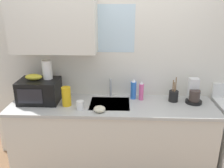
{
  "coord_description": "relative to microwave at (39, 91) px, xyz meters",
  "views": [
    {
      "loc": [
        0.1,
        -2.52,
        2.05
      ],
      "look_at": [
        0.0,
        0.0,
        1.15
      ],
      "focal_mm": 38.16,
      "sensor_mm": 36.0,
      "label": 1
    }
  ],
  "objects": [
    {
      "name": "banana_bunch",
      "position": [
        -0.05,
        0.0,
        0.17
      ],
      "size": [
        0.2,
        0.11,
        0.07
      ],
      "primitive_type": "ellipsoid",
      "color": "gold",
      "rests_on": "microwave"
    },
    {
      "name": "dish_soap_bottle_blue",
      "position": [
        1.11,
        0.13,
        -0.02
      ],
      "size": [
        0.07,
        0.07,
        0.25
      ],
      "color": "blue",
      "rests_on": "counter_unit"
    },
    {
      "name": "sink_faucet",
      "position": [
        0.83,
        0.19,
        -0.02
      ],
      "size": [
        0.03,
        0.03,
        0.23
      ],
      "primitive_type": "cylinder",
      "color": "#B2B5BA",
      "rests_on": "counter_unit"
    },
    {
      "name": "kitchen_wall_assembly",
      "position": [
        0.73,
        0.26,
        0.32
      ],
      "size": [
        3.15,
        0.42,
        2.5
      ],
      "color": "silver",
      "rests_on": "ground"
    },
    {
      "name": "small_bowl",
      "position": [
        0.73,
        -0.25,
        -0.1
      ],
      "size": [
        0.13,
        0.13,
        0.06
      ],
      "primitive_type": "ellipsoid",
      "color": "beige",
      "rests_on": "counter_unit"
    },
    {
      "name": "mug_white",
      "position": [
        0.51,
        -0.19,
        -0.09
      ],
      "size": [
        0.08,
        0.08,
        0.09
      ],
      "primitive_type": "cylinder",
      "color": "white",
      "rests_on": "counter_unit"
    },
    {
      "name": "paper_towel_roll",
      "position": [
        0.1,
        0.05,
        0.24
      ],
      "size": [
        0.11,
        0.11,
        0.22
      ],
      "primitive_type": "cylinder",
      "color": "white",
      "rests_on": "microwave"
    },
    {
      "name": "microwave",
      "position": [
        0.0,
        0.0,
        0.0
      ],
      "size": [
        0.46,
        0.35,
        0.27
      ],
      "color": "black",
      "rests_on": "counter_unit"
    },
    {
      "name": "counter_unit",
      "position": [
        0.86,
        -0.05,
        -0.58
      ],
      "size": [
        2.38,
        0.63,
        0.9
      ],
      "color": "silver",
      "rests_on": "ground"
    },
    {
      "name": "utensil_crock",
      "position": [
        1.59,
        0.07,
        -0.06
      ],
      "size": [
        0.11,
        0.11,
        0.3
      ],
      "color": "black",
      "rests_on": "counter_unit"
    },
    {
      "name": "coffee_maker",
      "position": [
        1.82,
        0.06,
        -0.03
      ],
      "size": [
        0.19,
        0.21,
        0.28
      ],
      "color": "black",
      "rests_on": "counter_unit"
    },
    {
      "name": "cereal_canister",
      "position": [
        0.34,
        -0.1,
        -0.02
      ],
      "size": [
        0.1,
        0.1,
        0.22
      ],
      "primitive_type": "cylinder",
      "color": "gold",
      "rests_on": "counter_unit"
    },
    {
      "name": "dish_soap_bottle_pink",
      "position": [
        1.2,
        0.1,
        -0.02
      ],
      "size": [
        0.06,
        0.06,
        0.24
      ],
      "color": "#E55999",
      "rests_on": "counter_unit"
    }
  ]
}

